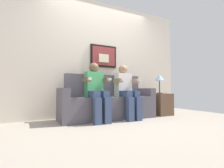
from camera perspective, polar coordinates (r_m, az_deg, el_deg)
ground_plane at (r=3.30m, az=1.22°, el=-12.17°), size 5.66×5.66×0.00m
back_wall_assembly at (r=4.00m, az=-4.05°, el=8.39°), size 4.35×0.10×2.60m
couch at (r=3.55m, az=-1.31°, el=-6.36°), size 1.95×0.58×0.90m
person_on_left at (r=3.25m, az=-5.23°, el=-1.58°), size 0.46×0.56×1.11m
person_on_right at (r=3.55m, az=4.66°, el=-1.60°), size 0.46×0.56×1.11m
side_table_right at (r=4.22m, az=15.86°, el=-6.41°), size 0.40×0.40×0.50m
table_lamp at (r=4.20m, az=15.31°, el=1.86°), size 0.22×0.22×0.46m
spare_remote_on_table at (r=4.16m, az=17.31°, el=-2.88°), size 0.04×0.13×0.02m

